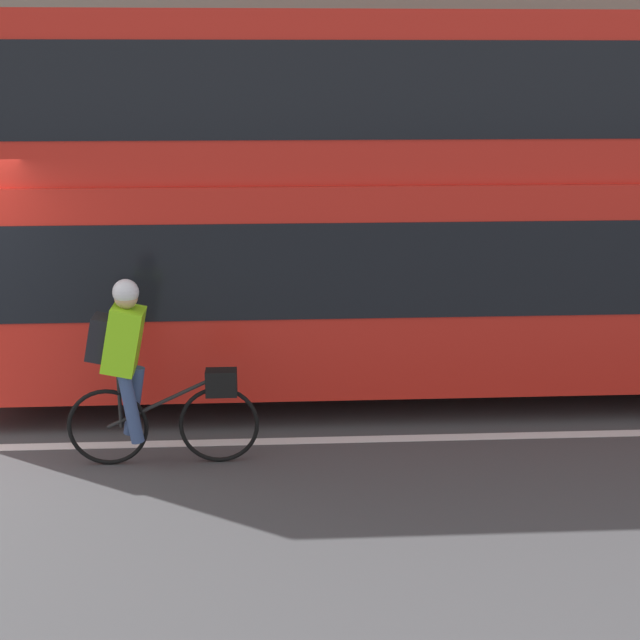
% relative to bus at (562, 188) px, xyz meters
% --- Properties ---
extents(sidewalk_curb, '(60.00, 2.42, 0.14)m').
position_rel_bus_xyz_m(sidewalk_curb, '(-6.34, 4.52, -1.99)').
color(sidewalk_curb, gray).
rests_on(sidewalk_curb, ground_plane).
extents(bus, '(11.92, 2.56, 3.71)m').
position_rel_bus_xyz_m(bus, '(0.00, 0.00, 0.00)').
color(bus, black).
rests_on(bus, ground_plane).
extents(cyclist_on_bike, '(1.61, 0.32, 1.61)m').
position_rel_bus_xyz_m(cyclist_on_bike, '(-4.08, -1.92, -1.19)').
color(cyclist_on_bike, black).
rests_on(cyclist_on_bike, ground_plane).
extents(street_sign_post, '(0.36, 0.09, 2.59)m').
position_rel_bus_xyz_m(street_sign_post, '(-4.94, 4.39, -0.47)').
color(street_sign_post, '#59595B').
rests_on(street_sign_post, sidewalk_curb).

